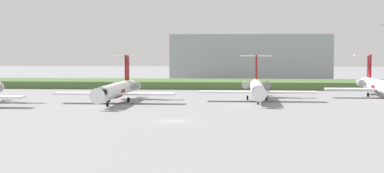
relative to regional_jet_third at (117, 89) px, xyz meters
The scene contains 6 objects.
ground_plane 14.44m from the regional_jet_third, ahead, with size 500.00×500.00×0.00m, color gray.
grass_berm 50.24m from the regional_jet_third, 73.62° to the left, with size 320.00×20.00×1.92m, color #4C6B38.
regional_jet_third is the anchor object (origin of this frame).
regional_jet_fourth 27.63m from the regional_jet_third, 14.13° to the left, with size 22.81×31.00×9.00m.
regional_jet_fifth 55.47m from the regional_jet_third, 18.28° to the left, with size 22.81×31.00×9.00m.
distant_hangar 85.67m from the regional_jet_third, 72.20° to the left, with size 48.70×27.38×14.73m, color #9EA3AD.
Camera 1 is at (9.95, -85.14, 10.12)m, focal length 56.97 mm.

